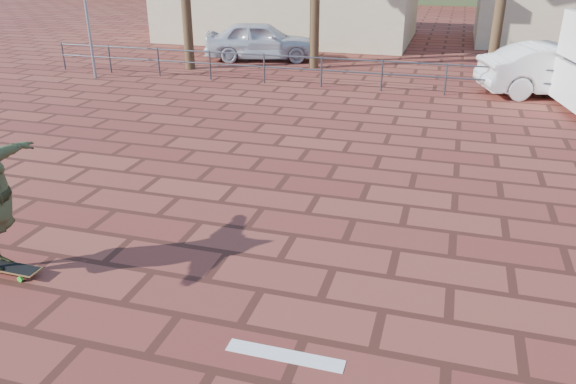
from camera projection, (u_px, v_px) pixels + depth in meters
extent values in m
plane|color=brown|center=(261.00, 290.00, 7.73)|extent=(120.00, 120.00, 0.00)
cube|color=white|center=(285.00, 355.00, 6.49)|extent=(1.40, 0.22, 0.01)
cylinder|color=#47494F|center=(63.00, 56.00, 21.16)|extent=(0.06, 0.06, 1.00)
cylinder|color=#47494F|center=(110.00, 59.00, 20.64)|extent=(0.06, 0.06, 1.00)
cylinder|color=#47494F|center=(159.00, 62.00, 20.12)|extent=(0.06, 0.06, 1.00)
cylinder|color=#47494F|center=(210.00, 65.00, 19.60)|extent=(0.06, 0.06, 1.00)
cylinder|color=#47494F|center=(264.00, 68.00, 19.09)|extent=(0.06, 0.06, 1.00)
cylinder|color=#47494F|center=(321.00, 72.00, 18.57)|extent=(0.06, 0.06, 1.00)
cylinder|color=#47494F|center=(382.00, 75.00, 18.05)|extent=(0.06, 0.06, 1.00)
cylinder|color=#47494F|center=(446.00, 79.00, 17.54)|extent=(0.06, 0.06, 1.00)
cylinder|color=#47494F|center=(514.00, 83.00, 17.02)|extent=(0.06, 0.06, 1.00)
cylinder|color=#47494F|center=(383.00, 61.00, 17.87)|extent=(24.00, 0.05, 0.05)
cylinder|color=#47494F|center=(382.00, 74.00, 18.03)|extent=(24.00, 0.05, 0.05)
cube|color=olive|center=(1.00, 266.00, 8.10)|extent=(1.25, 0.29, 0.02)
cube|color=black|center=(1.00, 265.00, 8.10)|extent=(1.20, 0.27, 0.00)
cube|color=silver|center=(26.00, 273.00, 8.00)|extent=(0.07, 0.20, 0.03)
cylinder|color=#3FE831|center=(20.00, 279.00, 7.91)|extent=(0.08, 0.04, 0.08)
cylinder|color=#3FE831|center=(32.00, 270.00, 8.12)|extent=(0.08, 0.04, 0.08)
imported|color=silver|center=(261.00, 41.00, 22.87)|extent=(4.85, 2.94, 1.54)
imported|color=silver|center=(559.00, 70.00, 17.43)|extent=(5.04, 3.02, 1.57)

